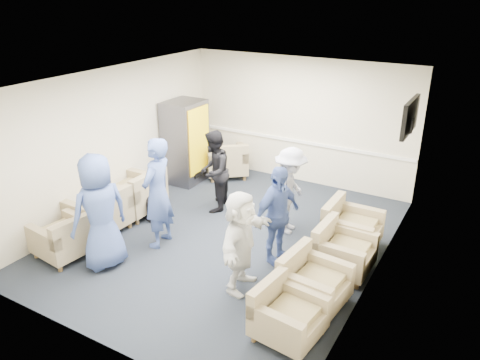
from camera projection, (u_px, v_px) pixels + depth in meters
The scene contains 25 objects.
floor at pixel (227, 237), 8.12m from camera, with size 6.00×6.00×0.00m, color black.
ceiling at pixel (225, 81), 7.07m from camera, with size 6.00×6.00×0.00m, color silver.
back_wall at pixel (299, 121), 9.99m from camera, with size 5.00×0.02×2.70m, color beige.
front_wall at pixel (85, 247), 5.20m from camera, with size 5.00×0.02×2.70m, color beige.
left_wall at pixel (112, 140), 8.75m from camera, with size 0.02×6.00×2.70m, color beige.
right_wall at pixel (380, 196), 6.45m from camera, with size 0.02×6.00×2.70m, color beige.
chair_rail at pixel (298, 141), 10.15m from camera, with size 4.98×0.04×0.06m, color white.
tv at pixel (410, 117), 7.64m from camera, with size 0.10×1.00×0.58m.
armchair_left_near at pixel (66, 239), 7.41m from camera, with size 0.89×0.89×0.64m.
armchair_left_mid at pixel (101, 214), 8.16m from camera, with size 0.91×0.91×0.70m.
armchair_left_far at pixel (137, 195), 8.85m from camera, with size 0.93×0.93×0.73m.
armchair_right_near at pixel (285, 316), 5.72m from camera, with size 0.84×0.84×0.61m.
armchair_right_midnear at pixel (311, 283), 6.31m from camera, with size 0.87×0.87×0.64m.
armchair_right_midfar at pixel (341, 252), 7.06m from camera, with size 0.82×0.82×0.64m.
armchair_right_far at pixel (349, 229), 7.70m from camera, with size 0.84×0.84×0.67m.
armchair_corner at pixel (227, 162), 10.54m from camera, with size 1.24×1.24×0.71m.
vending_machine at pixel (186, 142), 10.11m from camera, with size 0.73×0.85×1.79m.
backpack at pixel (150, 207), 8.64m from camera, with size 0.33×0.28×0.48m.
pillow at pixel (64, 229), 7.36m from camera, with size 0.42×0.32×0.12m, color white.
person_front_left at pixel (100, 212), 6.98m from camera, with size 0.89×0.58×1.82m, color #3F5597.
person_mid_left at pixel (157, 193), 7.56m from camera, with size 0.68×0.44×1.86m, color #3F5597.
person_back_left at pixel (214, 171), 8.82m from camera, with size 0.77×0.60×1.58m, color black.
person_back_right at pixel (290, 191), 8.02m from camera, with size 1.00×0.57×1.55m, color silver.
person_mid_right at pixel (277, 216), 7.12m from camera, with size 0.93×0.39×1.59m, color #3F5597.
person_front_right at pixel (241, 242), 6.49m from camera, with size 1.39×0.44×1.50m, color white.
Camera 1 is at (3.74, -6.04, 4.06)m, focal length 35.00 mm.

